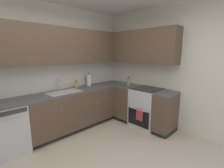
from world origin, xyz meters
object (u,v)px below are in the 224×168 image
at_px(paper_towel_roll, 89,80).
at_px(oil_bottle, 128,81).
at_px(soap_bottle, 76,85).
at_px(dishwasher, 6,130).
at_px(oven_range, 147,107).

height_order(paper_towel_roll, oil_bottle, paper_towel_roll).
relative_size(soap_bottle, paper_towel_roll, 0.51).
distance_m(soap_bottle, oil_bottle, 1.27).
bearing_deg(paper_towel_roll, dishwasher, -175.08).
bearing_deg(soap_bottle, oven_range, -49.26).
xyz_separation_m(soap_bottle, oil_bottle, (1.06, -0.71, 0.03)).
xyz_separation_m(soap_bottle, paper_towel_roll, (0.36, -0.02, 0.06)).
relative_size(dishwasher, paper_towel_roll, 2.54).
distance_m(oven_range, oil_bottle, 0.77).
relative_size(oven_range, oil_bottle, 4.50).
bearing_deg(paper_towel_roll, oil_bottle, -44.22).
bearing_deg(oil_bottle, soap_bottle, 146.34).
height_order(oven_range, soap_bottle, soap_bottle).
bearing_deg(oven_range, paper_towel_roll, 120.41).
distance_m(oven_range, paper_towel_roll, 1.54).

